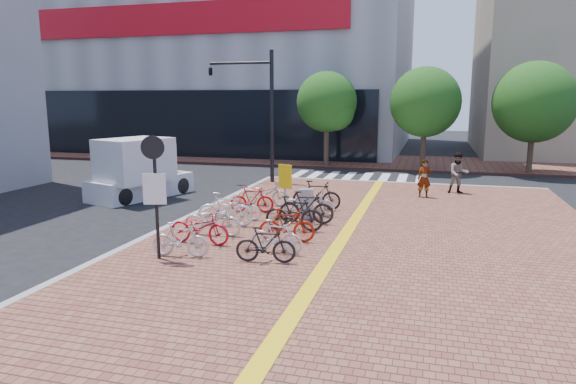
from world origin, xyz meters
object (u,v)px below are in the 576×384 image
(bike_3, at_px, (225,209))
(utility_box, at_px, (306,204))
(pedestrian_a, at_px, (424,179))
(notice_sign, at_px, (155,182))
(bike_1, at_px, (199,227))
(bike_6, at_px, (265,193))
(bike_0, at_px, (180,240))
(bike_4, at_px, (239,208))
(bike_9, at_px, (287,225))
(pedestrian_b, at_px, (458,173))
(bike_8, at_px, (277,237))
(bike_12, at_px, (309,203))
(bike_13, at_px, (316,195))
(bike_5, at_px, (252,200))
(yellow_sign, at_px, (285,181))
(traffic_light_pole, at_px, (243,92))
(bike_11, at_px, (306,207))
(box_truck, at_px, (139,169))
(bike_10, at_px, (294,213))
(bike_2, at_px, (213,220))
(bike_7, at_px, (266,245))

(bike_3, relative_size, utility_box, 1.78)
(pedestrian_a, xyz_separation_m, notice_sign, (-6.71, -10.99, 1.27))
(bike_1, xyz_separation_m, bike_6, (0.14, 5.78, -0.00))
(bike_0, distance_m, bike_4, 4.52)
(bike_0, bearing_deg, bike_9, -54.85)
(bike_9, height_order, pedestrian_b, pedestrian_b)
(bike_8, bearing_deg, pedestrian_a, -13.73)
(pedestrian_b, xyz_separation_m, notice_sign, (-8.18, -12.42, 1.17))
(bike_9, xyz_separation_m, bike_12, (-0.15, 3.49, -0.02))
(bike_8, bearing_deg, bike_13, 9.52)
(bike_5, distance_m, yellow_sign, 1.85)
(yellow_sign, relative_size, traffic_light_pole, 0.30)
(bike_3, xyz_separation_m, bike_9, (2.54, -1.30, -0.07))
(bike_0, distance_m, utility_box, 5.77)
(bike_11, height_order, yellow_sign, yellow_sign)
(bike_11, distance_m, pedestrian_b, 9.18)
(bike_1, height_order, utility_box, utility_box)
(bike_11, bearing_deg, bike_9, 172.05)
(utility_box, height_order, box_truck, box_truck)
(bike_3, bearing_deg, pedestrian_a, -49.69)
(bike_6, xyz_separation_m, box_truck, (-6.27, 0.88, 0.63))
(bike_6, relative_size, bike_13, 1.01)
(bike_4, height_order, utility_box, utility_box)
(bike_9, relative_size, utility_box, 1.57)
(bike_3, distance_m, bike_5, 2.21)
(bike_6, bearing_deg, bike_4, 175.15)
(bike_3, height_order, yellow_sign, yellow_sign)
(bike_0, relative_size, bike_8, 1.02)
(pedestrian_a, height_order, notice_sign, notice_sign)
(bike_5, height_order, bike_10, bike_10)
(bike_9, bearing_deg, traffic_light_pole, 19.30)
(bike_8, height_order, pedestrian_b, pedestrian_b)
(utility_box, bearing_deg, bike_11, -75.76)
(traffic_light_pole, bearing_deg, bike_0, -77.06)
(pedestrian_a, height_order, traffic_light_pole, traffic_light_pole)
(bike_6, bearing_deg, bike_0, 177.36)
(bike_0, xyz_separation_m, bike_4, (-0.04, 4.52, -0.05))
(bike_3, height_order, bike_12, bike_3)
(bike_1, height_order, bike_8, bike_1)
(bike_9, relative_size, bike_12, 0.90)
(yellow_sign, bearing_deg, box_truck, 159.25)
(pedestrian_b, xyz_separation_m, utility_box, (-5.47, -6.75, -0.38))
(bike_0, distance_m, pedestrian_a, 12.33)
(bike_2, relative_size, bike_7, 1.18)
(bike_0, relative_size, bike_10, 0.83)
(bike_0, distance_m, bike_6, 7.09)
(bike_3, xyz_separation_m, traffic_light_pole, (-2.82, 9.39, 4.01))
(bike_3, xyz_separation_m, notice_sign, (-0.34, -3.87, 1.52))
(bike_10, bearing_deg, bike_9, -177.40)
(traffic_light_pole, bearing_deg, bike_12, -54.08)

